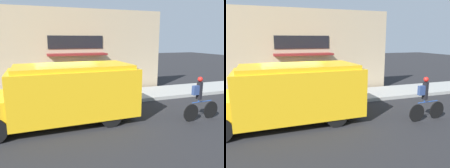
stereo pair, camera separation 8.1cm
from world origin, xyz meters
TOP-DOWN VIEW (x-y plane):
  - ground_plane at (0.00, 0.00)m, footprint 70.00×70.00m
  - sidewalk at (0.00, 1.21)m, footprint 28.00×2.42m
  - storefront at (0.03, 2.79)m, footprint 12.59×0.98m
  - school_bus at (-0.34, -1.55)m, footprint 6.26×2.77m
  - cyclist at (4.78, -3.03)m, footprint 1.71×0.21m
  - trash_bin at (-1.96, 1.10)m, footprint 0.54×0.54m

SIDE VIEW (x-z plane):
  - ground_plane at x=0.00m, z-range 0.00..0.00m
  - sidewalk at x=0.00m, z-range 0.00..0.18m
  - trash_bin at x=-1.96m, z-range 0.18..0.97m
  - cyclist at x=4.78m, z-range -0.06..1.70m
  - school_bus at x=-0.34m, z-range 0.04..2.28m
  - storefront at x=0.03m, z-range 0.00..4.86m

